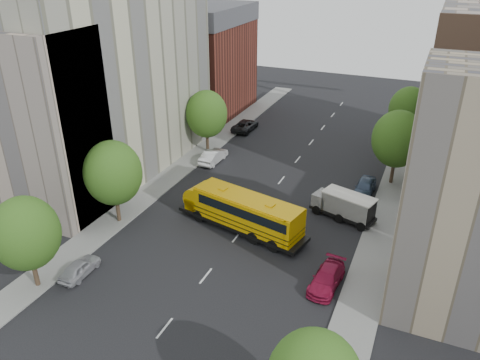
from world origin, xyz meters
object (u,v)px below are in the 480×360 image
Objects in this scene: street_tree_4 at (398,139)px; parked_car_1 at (213,156)px; parked_car_4 at (365,187)px; street_tree_0 at (26,233)px; street_tree_5 at (409,109)px; street_tree_2 at (207,114)px; parked_car_0 at (80,268)px; parked_car_2 at (245,125)px; parked_car_3 at (327,278)px; street_tree_1 at (113,173)px; school_bus at (240,209)px; safari_truck at (344,205)px.

street_tree_4 is 1.72× the size of parked_car_1.
parked_car_4 is (-2.20, -3.63, -4.29)m from street_tree_4.
street_tree_4 reaches higher than parked_car_1.
street_tree_5 is (22.00, 40.00, 0.06)m from street_tree_0.
street_tree_2 is 26.10m from parked_car_0.
parked_car_0 is at bearing -117.91° from street_tree_5.
street_tree_5 reaches higher than parked_car_2.
parked_car_3 is at bearing -88.76° from parked_car_4.
parked_car_2 is at bearing 87.00° from street_tree_1.
street_tree_2 is at bearing 138.89° from school_bus.
parked_car_1 is at bearing 140.85° from parked_car_3.
school_bus is at bearing -128.06° from parked_car_4.
street_tree_0 is 1.60× the size of parked_car_3.
school_bus is (10.73, 13.29, -2.67)m from street_tree_0.
safari_truck is 1.69× the size of parked_car_0.
street_tree_0 is 1.98× the size of parked_car_0.
parked_car_1 is (-16.70, 6.53, -0.58)m from safari_truck.
street_tree_5 is 1.62× the size of parked_car_3.
street_tree_2 reaches higher than street_tree_5.
parked_car_4 reaches higher than parked_car_3.
street_tree_4 reaches higher than street_tree_0.
parked_car_0 is 0.80× the size of parked_car_1.
parked_car_2 is (-9.33, 23.39, -1.25)m from school_bus.
parked_car_2 is at bearing 124.53° from school_bus.
street_tree_0 is at bearing -128.16° from street_tree_4.
street_tree_0 reaches higher than safari_truck.
parked_car_3 is (19.80, -19.44, -4.15)m from street_tree_2.
parked_car_4 reaches higher than parked_car_1.
street_tree_5 is 31.78m from parked_car_3.
street_tree_1 is at bearing -150.16° from school_bus.
street_tree_1 is at bearing 87.72° from parked_car_2.
school_bus is 2.02× the size of safari_truck.
safari_truck is 17.94m from parked_car_1.
street_tree_0 is 17.29m from school_bus.
safari_truck is at bearing -109.17° from street_tree_4.
parked_car_0 is at bearing -118.91° from safari_truck.
street_tree_0 is at bearing -116.13° from school_bus.
safari_truck is at bearing 99.88° from parked_car_3.
safari_truck is 23.53m from parked_car_0.
safari_truck reaches higher than parked_car_0.
parked_car_0 is 0.73× the size of parked_car_2.
street_tree_4 is 1.57× the size of parked_car_2.
street_tree_2 is 2.05× the size of parked_car_0.
parked_car_4 is at bearing 96.43° from safari_truck.
street_tree_1 is 1.70× the size of parked_car_3.
street_tree_2 is 1.22× the size of safari_truck.
school_bus is 2.79× the size of parked_car_4.
street_tree_5 is 1.19× the size of safari_truck.
street_tree_1 reaches higher than street_tree_5.
safari_truck is (18.81, -9.19, -3.47)m from street_tree_2.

